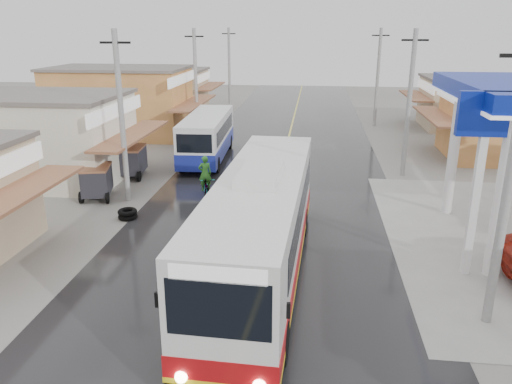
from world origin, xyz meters
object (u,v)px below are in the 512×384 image
(second_bus, at_px, (207,136))
(tricycle_far, at_px, (131,160))
(tricycle_near, at_px, (96,180))
(cyclist, at_px, (206,184))
(coach_bus, at_px, (261,226))
(tyre_stack, at_px, (128,214))

(second_bus, distance_m, tricycle_far, 5.51)
(tricycle_near, bearing_deg, tricycle_far, 70.18)
(second_bus, bearing_deg, cyclist, -81.18)
(coach_bus, xyz_separation_m, tricycle_far, (-8.51, 11.04, -0.89))
(second_bus, relative_size, cyclist, 3.99)
(second_bus, distance_m, tyre_stack, 10.72)
(tyre_stack, bearing_deg, second_bus, 82.56)
(coach_bus, relative_size, tricycle_far, 5.55)
(tyre_stack, bearing_deg, tricycle_far, 108.30)
(second_bus, bearing_deg, coach_bus, -74.27)
(tricycle_near, xyz_separation_m, tricycle_far, (0.38, 3.78, 0.05))
(cyclist, relative_size, tricycle_far, 0.96)
(cyclist, bearing_deg, tricycle_near, 169.47)
(tricycle_near, relative_size, tricycle_far, 0.99)
(second_bus, xyz_separation_m, tyre_stack, (-1.38, -10.55, -1.31))
(coach_bus, bearing_deg, cyclist, 116.28)
(tricycle_far, bearing_deg, cyclist, -37.10)
(tricycle_near, bearing_deg, tyre_stack, -59.79)
(tyre_stack, bearing_deg, coach_bus, -36.43)
(second_bus, bearing_deg, tricycle_near, -118.10)
(tricycle_far, relative_size, tyre_stack, 2.64)
(second_bus, relative_size, tricycle_far, 3.84)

